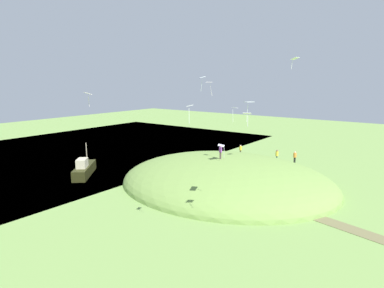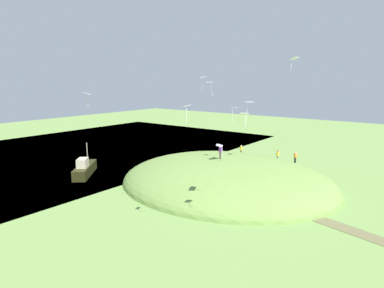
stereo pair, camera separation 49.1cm
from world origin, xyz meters
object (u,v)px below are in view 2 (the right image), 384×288
at_px(kite_5, 248,103).
at_px(kite_2, 245,114).
at_px(boat_on_lake, 85,169).
at_px(kite_7, 203,78).
at_px(kite_6, 86,94).
at_px(person_walking_path, 241,149).
at_px(person_with_child, 278,154).
at_px(person_near_shore, 220,150).
at_px(kite_0, 210,83).
at_px(person_on_hilltop, 295,156).
at_px(mooring_post, 178,163).
at_px(kite_3, 187,107).
at_px(kite_8, 294,59).
at_px(kite_1, 220,146).
at_px(kite_4, 234,109).

bearing_deg(kite_5, kite_2, -63.46).
bearing_deg(boat_on_lake, kite_7, 94.74).
bearing_deg(kite_6, person_walking_path, 88.85).
xyz_separation_m(person_with_child, person_walking_path, (-5.73, -0.97, 0.30)).
relative_size(person_near_shore, kite_0, 0.86).
bearing_deg(person_walking_path, kite_6, -70.42).
distance_m(person_on_hilltop, kite_6, 29.23).
relative_size(kite_2, mooring_post, 1.03).
bearing_deg(person_near_shore, person_with_child, 74.37).
xyz_separation_m(person_near_shore, kite_2, (9.96, -12.36, 6.14)).
xyz_separation_m(person_walking_path, kite_3, (9.52, -26.15, 8.77)).
bearing_deg(kite_8, kite_7, 167.66).
bearing_deg(kite_5, kite_1, -80.46).
xyz_separation_m(boat_on_lake, person_walking_path, (14.05, 19.37, 1.44)).
distance_m(kite_6, kite_7, 20.77).
xyz_separation_m(boat_on_lake, kite_5, (22.11, 5.97, 9.78)).
bearing_deg(kite_4, kite_0, 137.88).
xyz_separation_m(person_walking_path, kite_1, (9.35, -21.12, 4.91)).
distance_m(person_on_hilltop, kite_5, 13.80).
bearing_deg(kite_4, kite_8, 9.42).
bearing_deg(kite_8, kite_3, -98.40).
distance_m(boat_on_lake, kite_7, 20.91).
height_order(kite_0, kite_7, kite_7).
bearing_deg(mooring_post, kite_1, -39.53).
relative_size(person_on_hilltop, kite_8, 1.22).
height_order(person_near_shore, kite_2, kite_2).
height_order(person_near_shore, kite_3, kite_3).
height_order(person_walking_path, mooring_post, person_walking_path).
bearing_deg(kite_5, person_walking_path, 121.02).
xyz_separation_m(kite_5, mooring_post, (-14.73, 5.51, -10.17)).
height_order(person_with_child, kite_0, kite_0).
xyz_separation_m(person_walking_path, kite_4, (5.23, -11.56, 7.40)).
height_order(kite_4, kite_6, kite_6).
bearing_deg(kite_8, mooring_post, 172.06).
distance_m(person_near_shore, mooring_post, 11.23).
bearing_deg(kite_0, boat_on_lake, -122.34).
xyz_separation_m(boat_on_lake, person_near_shore, (17.30, 8.02, 3.56)).
distance_m(person_near_shore, kite_4, 5.64).
bearing_deg(kite_3, kite_0, 120.44).
height_order(boat_on_lake, kite_7, kite_7).
distance_m(kite_2, kite_3, 4.45).
relative_size(person_on_hilltop, kite_4, 0.87).
bearing_deg(kite_5, kite_0, 139.84).
xyz_separation_m(person_near_shore, kite_8, (8.59, 0.88, 10.93)).
distance_m(person_walking_path, kite_7, 13.52).
height_order(kite_2, kite_8, kite_8).
height_order(boat_on_lake, kite_2, kite_2).
height_order(kite_0, mooring_post, kite_0).
height_order(kite_1, kite_4, kite_4).
distance_m(kite_4, kite_5, 3.50).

